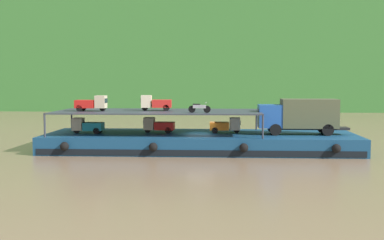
# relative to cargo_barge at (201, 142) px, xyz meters

# --- Properties ---
(ground_plane) EXTENTS (400.00, 400.00, 0.00)m
(ground_plane) POSITION_rel_cargo_barge_xyz_m (0.00, 0.03, -0.75)
(ground_plane) COLOR #7F664C
(hillside_far_bank) EXTENTS (147.37, 28.78, 36.64)m
(hillside_far_bank) POSITION_rel_cargo_barge_xyz_m (0.00, 66.77, 19.88)
(hillside_far_bank) COLOR #387533
(hillside_far_bank) RESTS_ON ground
(cargo_barge) EXTENTS (27.36, 9.07, 1.50)m
(cargo_barge) POSITION_rel_cargo_barge_xyz_m (0.00, 0.00, 0.00)
(cargo_barge) COLOR navy
(cargo_barge) RESTS_ON ground
(covered_lorry) EXTENTS (7.87, 2.35, 3.10)m
(covered_lorry) POSITION_rel_cargo_barge_xyz_m (8.70, -0.23, 2.44)
(covered_lorry) COLOR #1E4C99
(covered_lorry) RESTS_ON cargo_barge
(cargo_rack) EXTENTS (18.16, 7.69, 2.00)m
(cargo_rack) POSITION_rel_cargo_barge_xyz_m (-3.80, 0.03, 2.69)
(cargo_rack) COLOR #2D333D
(cargo_rack) RESTS_ON cargo_barge
(mini_truck_lower_stern) EXTENTS (2.77, 1.26, 1.38)m
(mini_truck_lower_stern) POSITION_rel_cargo_barge_xyz_m (-10.09, -0.49, 1.44)
(mini_truck_lower_stern) COLOR teal
(mini_truck_lower_stern) RESTS_ON cargo_barge
(mini_truck_lower_aft) EXTENTS (2.80, 1.30, 1.38)m
(mini_truck_lower_aft) POSITION_rel_cargo_barge_xyz_m (-3.81, 0.35, 1.44)
(mini_truck_lower_aft) COLOR red
(mini_truck_lower_aft) RESTS_ON cargo_barge
(mini_truck_lower_mid) EXTENTS (2.77, 1.26, 1.38)m
(mini_truck_lower_mid) POSITION_rel_cargo_barge_xyz_m (2.22, 0.57, 1.44)
(mini_truck_lower_mid) COLOR orange
(mini_truck_lower_mid) RESTS_ON cargo_barge
(mini_truck_upper_stern) EXTENTS (2.77, 1.26, 1.38)m
(mini_truck_upper_stern) POSITION_rel_cargo_barge_xyz_m (-9.64, -0.59, 3.44)
(mini_truck_upper_stern) COLOR red
(mini_truck_upper_stern) RESTS_ON cargo_rack
(mini_truck_upper_mid) EXTENTS (2.79, 1.30, 1.38)m
(mini_truck_upper_mid) POSITION_rel_cargo_barge_xyz_m (-4.06, 0.44, 3.44)
(mini_truck_upper_mid) COLOR red
(mini_truck_upper_mid) RESTS_ON cargo_rack
(motorcycle_upper_port) EXTENTS (1.90, 0.55, 0.87)m
(motorcycle_upper_port) POSITION_rel_cargo_barge_xyz_m (-0.02, -2.27, 3.18)
(motorcycle_upper_port) COLOR black
(motorcycle_upper_port) RESTS_ON cargo_rack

